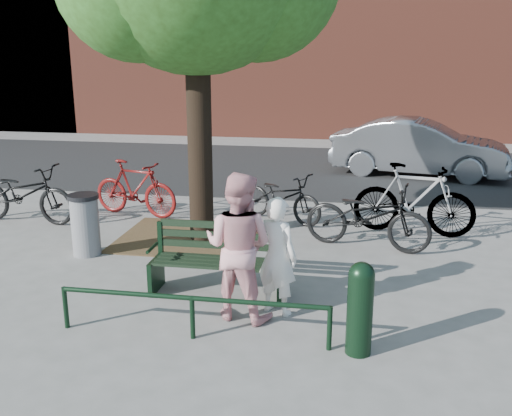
% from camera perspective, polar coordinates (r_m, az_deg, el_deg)
% --- Properties ---
extents(ground, '(90.00, 90.00, 0.00)m').
position_cam_1_polar(ground, '(7.58, -3.81, -8.61)').
color(ground, gray).
rests_on(ground, ground).
extents(dirt_pit, '(2.40, 2.00, 0.02)m').
position_cam_1_polar(dirt_pit, '(9.80, -6.53, -2.95)').
color(dirt_pit, brown).
rests_on(dirt_pit, ground).
extents(road, '(40.00, 7.00, 0.01)m').
position_cam_1_polar(road, '(15.62, 3.44, 4.01)').
color(road, black).
rests_on(road, ground).
extents(park_bench, '(1.74, 0.54, 0.97)m').
position_cam_1_polar(park_bench, '(7.47, -3.74, -5.01)').
color(park_bench, black).
rests_on(park_bench, ground).
extents(guard_railing, '(3.06, 0.06, 0.51)m').
position_cam_1_polar(guard_railing, '(6.35, -6.42, -9.58)').
color(guard_railing, black).
rests_on(guard_railing, ground).
extents(person_left, '(0.63, 0.54, 1.46)m').
position_cam_1_polar(person_left, '(6.80, 2.10, -4.81)').
color(person_left, white).
rests_on(person_left, ground).
extents(person_right, '(0.99, 0.86, 1.76)m').
position_cam_1_polar(person_right, '(6.66, -1.76, -3.85)').
color(person_right, '#D79498').
rests_on(person_right, ground).
extents(bollard, '(0.27, 0.27, 1.02)m').
position_cam_1_polar(bollard, '(6.07, 10.37, -9.54)').
color(bollard, black).
rests_on(bollard, ground).
extents(litter_bin, '(0.47, 0.47, 0.97)m').
position_cam_1_polar(litter_bin, '(9.22, -16.71, -1.57)').
color(litter_bin, gray).
rests_on(litter_bin, ground).
extents(bicycle_a, '(2.13, 0.91, 1.09)m').
position_cam_1_polar(bicycle_a, '(11.36, -22.23, 1.34)').
color(bicycle_a, black).
rests_on(bicycle_a, ground).
extents(bicycle_b, '(1.87, 0.90, 1.08)m').
position_cam_1_polar(bicycle_b, '(11.19, -11.99, 1.94)').
color(bicycle_b, '#5E0E0D').
rests_on(bicycle_b, ground).
extents(bicycle_c, '(1.85, 1.38, 0.93)m').
position_cam_1_polar(bicycle_c, '(10.61, 2.56, 1.11)').
color(bicycle_c, black).
rests_on(bicycle_c, ground).
extents(bicycle_d, '(2.13, 0.94, 1.24)m').
position_cam_1_polar(bicycle_d, '(10.17, 15.50, 0.84)').
color(bicycle_d, gray).
rests_on(bicycle_d, ground).
extents(bicycle_e, '(2.14, 1.16, 1.06)m').
position_cam_1_polar(bicycle_e, '(9.28, 11.11, -0.82)').
color(bicycle_e, black).
rests_on(bicycle_e, ground).
extents(parked_car, '(4.58, 2.34, 1.44)m').
position_cam_1_polar(parked_car, '(15.14, 16.00, 5.82)').
color(parked_car, gray).
rests_on(parked_car, ground).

